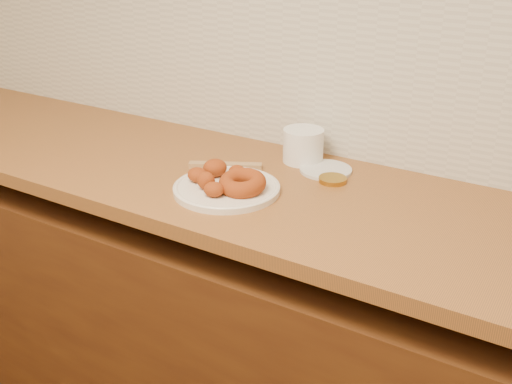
% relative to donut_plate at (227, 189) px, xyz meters
% --- Properties ---
extents(wall_back, '(4.00, 0.02, 2.70)m').
position_rel_donut_plate_xyz_m(wall_back, '(0.34, 0.40, 0.44)').
color(wall_back, '#B8A98A').
rests_on(wall_back, ground).
extents(base_cabinet, '(3.60, 0.60, 0.77)m').
position_rel_donut_plate_xyz_m(base_cabinet, '(0.34, 0.09, -0.52)').
color(base_cabinet, '#522C10').
rests_on(base_cabinet, floor).
extents(butcher_block, '(2.30, 0.62, 0.04)m').
position_rel_donut_plate_xyz_m(butcher_block, '(-0.31, 0.09, -0.03)').
color(butcher_block, '#9B5822').
rests_on(butcher_block, base_cabinet).
extents(backsplash, '(3.60, 0.02, 0.60)m').
position_rel_donut_plate_xyz_m(backsplash, '(0.34, 0.39, 0.29)').
color(backsplash, beige).
rests_on(backsplash, wall_back).
extents(donut_plate, '(0.27, 0.27, 0.02)m').
position_rel_donut_plate_xyz_m(donut_plate, '(0.00, 0.00, 0.00)').
color(donut_plate, silver).
rests_on(donut_plate, butcher_block).
extents(ring_donut, '(0.15, 0.15, 0.05)m').
position_rel_donut_plate_xyz_m(ring_donut, '(0.05, -0.00, 0.03)').
color(ring_donut, '#9C350B').
rests_on(ring_donut, donut_plate).
extents(fried_dough_chunks, '(0.15, 0.19, 0.05)m').
position_rel_donut_plate_xyz_m(fried_dough_chunks, '(-0.04, -0.00, 0.03)').
color(fried_dough_chunks, '#9C350B').
rests_on(fried_dough_chunks, donut_plate).
extents(plastic_tub, '(0.14, 0.14, 0.10)m').
position_rel_donut_plate_xyz_m(plastic_tub, '(0.07, 0.29, 0.04)').
color(plastic_tub, white).
rests_on(plastic_tub, butcher_block).
extents(tub_lid, '(0.17, 0.17, 0.01)m').
position_rel_donut_plate_xyz_m(tub_lid, '(0.16, 0.25, -0.00)').
color(tub_lid, silver).
rests_on(tub_lid, butcher_block).
extents(brass_jar_lid, '(0.08, 0.08, 0.01)m').
position_rel_donut_plate_xyz_m(brass_jar_lid, '(0.20, 0.20, -0.00)').
color(brass_jar_lid, '#AF852B').
rests_on(brass_jar_lid, butcher_block).
extents(wooden_utensil, '(0.19, 0.12, 0.02)m').
position_rel_donut_plate_xyz_m(wooden_utensil, '(-0.09, 0.13, 0.00)').
color(wooden_utensil, '#A87E4E').
rests_on(wooden_utensil, butcher_block).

